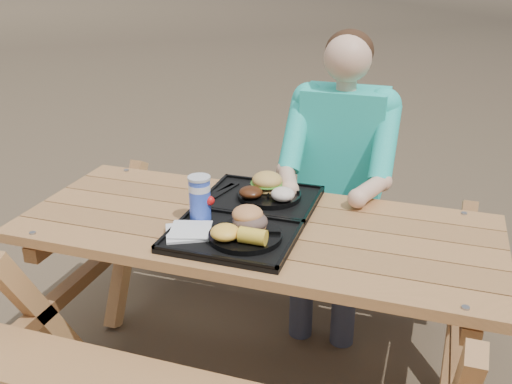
% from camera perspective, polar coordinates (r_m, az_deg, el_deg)
% --- Properties ---
extents(ground, '(60.00, 60.00, 0.00)m').
position_cam_1_polar(ground, '(2.58, 0.00, -18.23)').
color(ground, '#999999').
rests_on(ground, ground).
extents(picnic_table, '(1.80, 1.49, 0.75)m').
position_cam_1_polar(picnic_table, '(2.35, 0.00, -11.37)').
color(picnic_table, '#999999').
rests_on(picnic_table, ground).
extents(tray_near, '(0.45, 0.35, 0.02)m').
position_cam_1_polar(tray_near, '(2.04, -2.48, -4.61)').
color(tray_near, black).
rests_on(tray_near, picnic_table).
extents(tray_far, '(0.45, 0.35, 0.02)m').
position_cam_1_polar(tray_far, '(2.34, 0.57, -0.76)').
color(tray_far, black).
rests_on(tray_far, picnic_table).
extents(plate_near, '(0.26, 0.26, 0.02)m').
position_cam_1_polar(plate_near, '(2.01, -1.07, -4.40)').
color(plate_near, black).
rests_on(plate_near, tray_near).
extents(plate_far, '(0.26, 0.26, 0.02)m').
position_cam_1_polar(plate_far, '(2.33, 1.35, -0.31)').
color(plate_far, black).
rests_on(plate_far, tray_far).
extents(napkin_stack, '(0.20, 0.20, 0.02)m').
position_cam_1_polar(napkin_stack, '(2.06, -6.93, -3.94)').
color(napkin_stack, silver).
rests_on(napkin_stack, tray_near).
extents(soda_cup, '(0.08, 0.08, 0.16)m').
position_cam_1_polar(soda_cup, '(2.13, -5.63, -0.73)').
color(soda_cup, blue).
rests_on(soda_cup, tray_near).
extents(condiment_bbq, '(0.05, 0.05, 0.03)m').
position_cam_1_polar(condiment_bbq, '(2.14, -1.35, -2.42)').
color(condiment_bbq, black).
rests_on(condiment_bbq, tray_near).
extents(condiment_mustard, '(0.05, 0.05, 0.03)m').
position_cam_1_polar(condiment_mustard, '(2.12, 0.07, -2.70)').
color(condiment_mustard, gold).
rests_on(condiment_mustard, tray_near).
extents(sandwich, '(0.12, 0.12, 0.12)m').
position_cam_1_polar(sandwich, '(2.02, -0.60, -2.03)').
color(sandwich, '#CB8047').
rests_on(sandwich, plate_near).
extents(mac_cheese, '(0.10, 0.10, 0.05)m').
position_cam_1_polar(mac_cheese, '(1.96, -3.10, -4.05)').
color(mac_cheese, yellow).
rests_on(mac_cheese, plate_near).
extents(corn_cob, '(0.10, 0.10, 0.06)m').
position_cam_1_polar(corn_cob, '(1.92, -0.32, -4.44)').
color(corn_cob, yellow).
rests_on(corn_cob, plate_near).
extents(cutlery_far, '(0.07, 0.18, 0.01)m').
position_cam_1_polar(cutlery_far, '(2.40, -3.17, 0.18)').
color(cutlery_far, black).
rests_on(cutlery_far, tray_far).
extents(burger, '(0.13, 0.13, 0.11)m').
position_cam_1_polar(burger, '(2.34, 1.12, 1.57)').
color(burger, gold).
rests_on(burger, plate_far).
extents(baked_beans, '(0.10, 0.10, 0.04)m').
position_cam_1_polar(baked_beans, '(2.28, -0.51, -0.02)').
color(baked_beans, '#411D0D').
rests_on(baked_beans, plate_far).
extents(potato_salad, '(0.09, 0.09, 0.05)m').
position_cam_1_polar(potato_salad, '(2.25, 2.69, -0.22)').
color(potato_salad, silver).
rests_on(potato_salad, plate_far).
extents(diner, '(0.48, 0.84, 1.28)m').
position_cam_1_polar(diner, '(2.76, 8.38, 0.15)').
color(diner, '#1BC1AA').
rests_on(diner, ground).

